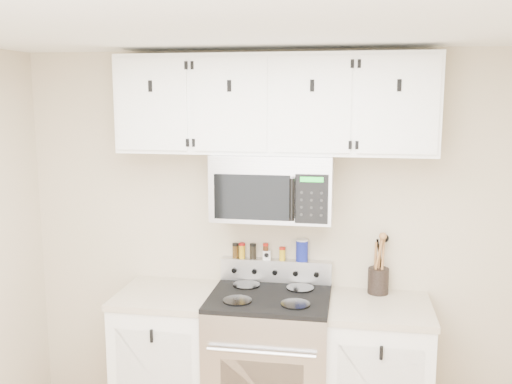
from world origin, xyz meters
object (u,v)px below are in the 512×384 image
(range, at_px, (270,363))
(salt_canister, at_px, (302,250))
(utensil_crock, at_px, (378,279))
(microwave, at_px, (273,186))

(range, distance_m, salt_canister, 0.77)
(utensil_crock, bearing_deg, range, -161.28)
(salt_canister, bearing_deg, microwave, -138.55)
(microwave, bearing_deg, utensil_crock, 8.76)
(microwave, relative_size, utensil_crock, 1.92)
(microwave, bearing_deg, range, -90.23)
(utensil_crock, height_order, salt_canister, utensil_crock)
(microwave, relative_size, salt_canister, 5.04)
(range, height_order, salt_canister, salt_canister)
(range, xyz_separation_m, salt_canister, (0.18, 0.28, 0.69))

